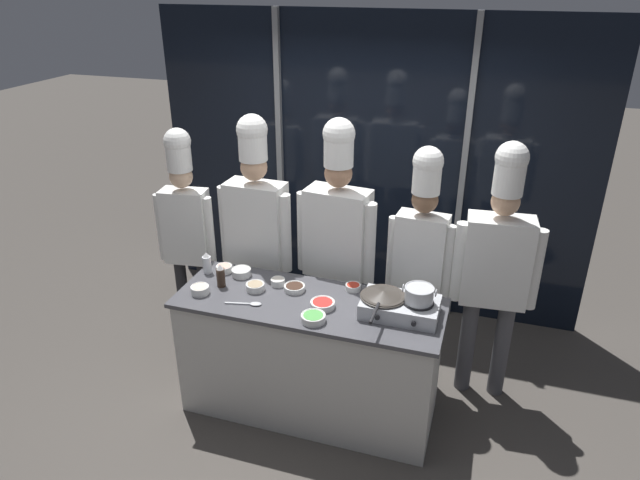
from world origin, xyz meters
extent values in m
plane|color=#47423D|center=(0.00, 0.00, 0.00)|extent=(24.00, 24.00, 0.00)
cube|color=black|center=(0.00, 1.69, 1.35)|extent=(3.95, 0.04, 2.70)
cube|color=gray|center=(-0.84, 1.64, 1.35)|extent=(0.05, 0.05, 2.70)
cube|color=gray|center=(0.84, 1.64, 1.35)|extent=(0.05, 0.05, 2.70)
cube|color=beige|center=(0.00, 0.00, 0.45)|extent=(1.79, 0.64, 0.90)
cube|color=#47474C|center=(0.00, 0.00, 0.92)|extent=(1.85, 0.67, 0.03)
cube|color=#B2B5BA|center=(0.62, 0.03, 0.98)|extent=(0.50, 0.31, 0.11)
cylinder|color=black|center=(0.50, 0.03, 1.04)|extent=(0.20, 0.20, 0.01)
cylinder|color=black|center=(0.50, -0.14, 0.98)|extent=(0.03, 0.01, 0.03)
cylinder|color=black|center=(0.74, 0.03, 1.04)|extent=(0.20, 0.20, 0.01)
cylinder|color=black|center=(0.74, -0.14, 0.98)|extent=(0.03, 0.01, 0.03)
cylinder|color=#38332D|center=(0.50, 0.03, 1.05)|extent=(0.29, 0.29, 0.01)
cone|color=#38332D|center=(0.50, 0.03, 1.07)|extent=(0.30, 0.30, 0.04)
cylinder|color=black|center=(0.50, -0.23, 1.08)|extent=(0.02, 0.23, 0.02)
cylinder|color=#B7BABF|center=(0.74, 0.03, 1.10)|extent=(0.18, 0.18, 0.10)
torus|color=#B7BABF|center=(0.74, 0.03, 1.15)|extent=(0.19, 0.19, 0.01)
torus|color=#B7BABF|center=(0.63, 0.03, 1.13)|extent=(0.01, 0.05, 0.05)
torus|color=#B7BABF|center=(0.84, 0.03, 1.13)|extent=(0.01, 0.05, 0.05)
cylinder|color=white|center=(-0.85, 0.16, 1.00)|extent=(0.06, 0.06, 0.13)
cone|color=white|center=(-0.85, 0.16, 1.08)|extent=(0.05, 0.05, 0.04)
cylinder|color=#332319|center=(-0.66, 0.01, 1.00)|extent=(0.06, 0.06, 0.14)
cone|color=white|center=(-0.66, 0.01, 1.09)|extent=(0.05, 0.05, 0.04)
cylinder|color=white|center=(-0.14, 0.11, 0.95)|extent=(0.15, 0.15, 0.04)
torus|color=white|center=(-0.14, 0.11, 0.97)|extent=(0.15, 0.15, 0.01)
cylinder|color=#382319|center=(-0.14, 0.11, 0.96)|extent=(0.12, 0.12, 0.02)
cylinder|color=white|center=(-0.76, -0.13, 0.96)|extent=(0.13, 0.13, 0.05)
torus|color=white|center=(-0.76, -0.13, 0.99)|extent=(0.13, 0.13, 0.01)
cylinder|color=beige|center=(-0.76, -0.13, 0.97)|extent=(0.10, 0.10, 0.03)
cylinder|color=white|center=(0.11, -0.04, 0.95)|extent=(0.16, 0.16, 0.04)
torus|color=white|center=(0.11, -0.04, 0.97)|extent=(0.17, 0.17, 0.01)
cylinder|color=red|center=(0.11, -0.04, 0.96)|extent=(0.13, 0.13, 0.02)
cylinder|color=white|center=(-0.41, 0.03, 0.95)|extent=(0.13, 0.13, 0.05)
torus|color=white|center=(-0.41, 0.03, 0.98)|extent=(0.13, 0.13, 0.01)
cylinder|color=#9E896B|center=(-0.41, 0.03, 0.97)|extent=(0.11, 0.11, 0.03)
cylinder|color=white|center=(-0.59, 0.19, 0.96)|extent=(0.14, 0.14, 0.05)
torus|color=white|center=(-0.59, 0.19, 0.98)|extent=(0.14, 0.14, 0.01)
cylinder|color=silver|center=(-0.59, 0.19, 0.97)|extent=(0.12, 0.12, 0.03)
cylinder|color=white|center=(-0.28, 0.14, 0.95)|extent=(0.10, 0.10, 0.05)
torus|color=white|center=(-0.28, 0.14, 0.98)|extent=(0.10, 0.10, 0.01)
cylinder|color=silver|center=(-0.28, 0.14, 0.97)|extent=(0.08, 0.08, 0.03)
cylinder|color=white|center=(0.25, 0.24, 0.95)|extent=(0.11, 0.11, 0.04)
torus|color=white|center=(0.25, 0.24, 0.97)|extent=(0.11, 0.11, 0.01)
cylinder|color=#B22D1E|center=(0.25, 0.24, 0.96)|extent=(0.09, 0.09, 0.02)
cylinder|color=white|center=(-0.74, 0.21, 0.95)|extent=(0.12, 0.12, 0.05)
torus|color=white|center=(-0.74, 0.21, 0.98)|extent=(0.12, 0.12, 0.01)
cylinder|color=#EAA893|center=(-0.74, 0.21, 0.97)|extent=(0.10, 0.10, 0.03)
cylinder|color=white|center=(0.11, -0.22, 0.95)|extent=(0.16, 0.16, 0.05)
torus|color=white|center=(0.11, -0.22, 0.98)|extent=(0.16, 0.16, 0.01)
cylinder|color=#4C9E47|center=(0.11, -0.22, 0.97)|extent=(0.13, 0.13, 0.03)
cube|color=#B2B5BA|center=(-0.45, -0.18, 0.94)|extent=(0.17, 0.05, 0.01)
ellipsoid|color=#B2B5BA|center=(-0.33, -0.15, 0.94)|extent=(0.09, 0.07, 0.02)
cylinder|color=#232326|center=(-1.14, 0.57, 0.39)|extent=(0.10, 0.10, 0.77)
cylinder|color=#232326|center=(-1.34, 0.55, 0.39)|extent=(0.10, 0.10, 0.77)
cube|color=white|center=(-1.24, 0.56, 1.08)|extent=(0.39, 0.24, 0.62)
cylinder|color=white|center=(-1.03, 0.56, 1.07)|extent=(0.07, 0.07, 0.57)
cylinder|color=white|center=(-1.44, 0.50, 1.07)|extent=(0.07, 0.07, 0.57)
sphere|color=beige|center=(-1.24, 0.56, 1.51)|extent=(0.18, 0.18, 0.18)
cylinder|color=white|center=(-1.24, 0.56, 1.68)|extent=(0.19, 0.19, 0.23)
sphere|color=white|center=(-1.24, 0.56, 1.79)|extent=(0.21, 0.21, 0.21)
cylinder|color=#4C4C51|center=(-0.49, 0.55, 0.42)|extent=(0.12, 0.12, 0.84)
cylinder|color=#4C4C51|center=(-0.74, 0.56, 0.42)|extent=(0.12, 0.12, 0.84)
cube|color=white|center=(-0.61, 0.55, 1.19)|extent=(0.46, 0.25, 0.68)
cylinder|color=white|center=(-0.36, 0.51, 1.17)|extent=(0.09, 0.09, 0.63)
cylinder|color=white|center=(-0.87, 0.52, 1.17)|extent=(0.09, 0.09, 0.63)
sphere|color=tan|center=(-0.61, 0.55, 1.65)|extent=(0.20, 0.20, 0.20)
cylinder|color=white|center=(-0.61, 0.55, 1.82)|extent=(0.21, 0.21, 0.23)
sphere|color=white|center=(-0.61, 0.55, 1.93)|extent=(0.23, 0.23, 0.23)
cylinder|color=#4C4C51|center=(0.16, 0.57, 0.42)|extent=(0.12, 0.12, 0.85)
cylinder|color=#4C4C51|center=(-0.10, 0.60, 0.42)|extent=(0.12, 0.12, 0.85)
cube|color=white|center=(0.03, 0.59, 1.19)|extent=(0.50, 0.30, 0.68)
cylinder|color=white|center=(0.29, 0.52, 1.17)|extent=(0.09, 0.09, 0.63)
cylinder|color=white|center=(-0.24, 0.58, 1.17)|extent=(0.09, 0.09, 0.63)
sphere|color=#A87A5B|center=(0.03, 0.59, 1.66)|extent=(0.20, 0.20, 0.20)
cylinder|color=white|center=(0.03, 0.59, 1.83)|extent=(0.21, 0.21, 0.23)
sphere|color=white|center=(0.03, 0.59, 1.95)|extent=(0.23, 0.23, 0.23)
cylinder|color=#4C4C51|center=(0.76, 0.59, 0.39)|extent=(0.10, 0.10, 0.78)
cylinder|color=#4C4C51|center=(0.56, 0.60, 0.39)|extent=(0.10, 0.10, 0.78)
cube|color=white|center=(0.66, 0.60, 1.10)|extent=(0.38, 0.22, 0.63)
cylinder|color=white|center=(0.86, 0.55, 1.08)|extent=(0.07, 0.07, 0.58)
cylinder|color=white|center=(0.45, 0.58, 1.08)|extent=(0.07, 0.07, 0.58)
sphere|color=brown|center=(0.66, 0.60, 1.53)|extent=(0.19, 0.19, 0.19)
cylinder|color=white|center=(0.66, 0.60, 1.69)|extent=(0.20, 0.20, 0.23)
sphere|color=white|center=(0.66, 0.60, 1.81)|extent=(0.21, 0.21, 0.21)
cylinder|color=#4C4C51|center=(1.31, 0.61, 0.40)|extent=(0.12, 0.12, 0.80)
cylinder|color=#4C4C51|center=(1.06, 0.59, 0.40)|extent=(0.12, 0.12, 0.80)
cube|color=white|center=(1.19, 0.60, 1.13)|extent=(0.47, 0.27, 0.65)
cylinder|color=white|center=(1.45, 0.59, 1.11)|extent=(0.09, 0.09, 0.60)
cylinder|color=white|center=(0.94, 0.55, 1.11)|extent=(0.09, 0.09, 0.60)
sphere|color=tan|center=(1.19, 0.60, 1.57)|extent=(0.19, 0.19, 0.19)
cylinder|color=white|center=(1.19, 0.60, 1.75)|extent=(0.20, 0.20, 0.25)
sphere|color=white|center=(1.19, 0.60, 1.88)|extent=(0.22, 0.22, 0.22)
camera|label=1|loc=(1.08, -3.15, 2.98)|focal=32.00mm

